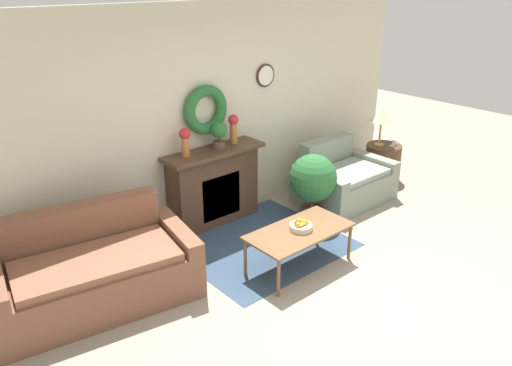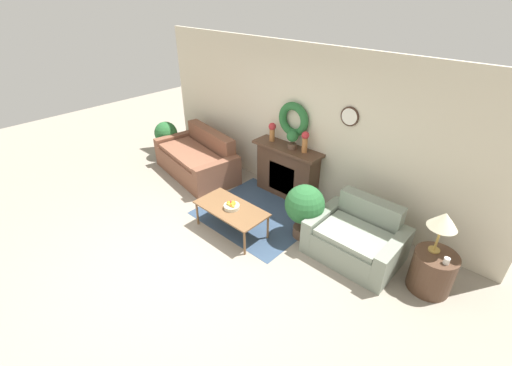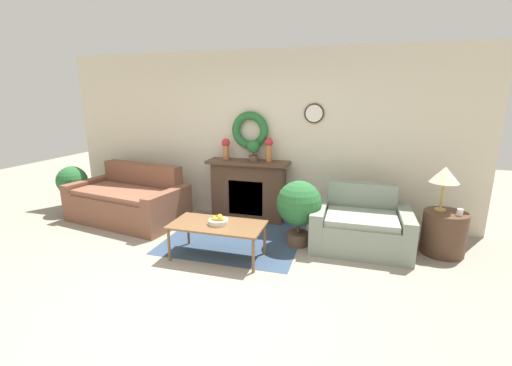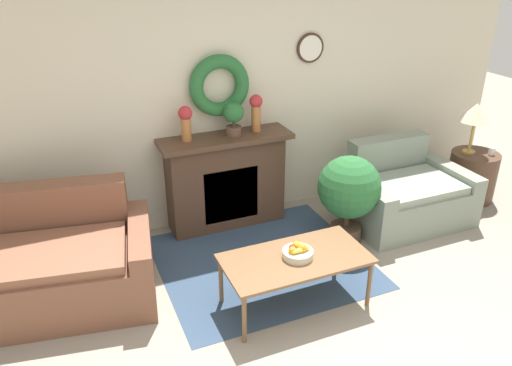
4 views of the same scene
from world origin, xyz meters
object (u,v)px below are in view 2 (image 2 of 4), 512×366
object	(u,v)px
fruit_bowl	(232,206)
side_table_by_loveseat	(432,271)
table_lamp	(444,221)
loveseat_right	(356,238)
mug	(447,261)
vase_on_mantel_left	(272,130)
potted_plant_on_mantel	(292,138)
couch_left	(198,159)
fireplace	(287,171)
vase_on_mantel_right	(305,140)
potted_plant_floor_by_couch	(166,135)
potted_plant_floor_by_loveseat	(305,206)
coffee_table	(231,210)

from	to	relation	value
fruit_bowl	side_table_by_loveseat	bearing A→B (deg)	18.59
table_lamp	loveseat_right	bearing A→B (deg)	-172.52
side_table_by_loveseat	mug	xyz separation A→B (m)	(0.12, -0.09, 0.32)
side_table_by_loveseat	vase_on_mantel_left	size ratio (longest dim) A/B	1.64
table_lamp	potted_plant_on_mantel	bearing A→B (deg)	169.73
couch_left	potted_plant_on_mantel	distance (m)	2.22
fireplace	side_table_by_loveseat	distance (m)	2.87
fruit_bowl	table_lamp	size ratio (longest dim) A/B	0.43
loveseat_right	mug	xyz separation A→B (m)	(1.15, -0.02, 0.31)
vase_on_mantel_right	potted_plant_floor_by_couch	size ratio (longest dim) A/B	0.45
table_lamp	potted_plant_on_mantel	xyz separation A→B (m)	(-2.65, 0.48, 0.16)
fruit_bowl	potted_plant_floor_by_couch	distance (m)	3.24
loveseat_right	mug	bearing A→B (deg)	-1.25
potted_plant_floor_by_couch	fruit_bowl	bearing A→B (deg)	-16.74
mug	potted_plant_on_mantel	world-z (taller)	potted_plant_on_mantel
side_table_by_loveseat	vase_on_mantel_right	bearing A→B (deg)	167.37
side_table_by_loveseat	potted_plant_floor_by_loveseat	bearing A→B (deg)	-172.29
couch_left	potted_plant_on_mantel	xyz separation A→B (m)	(1.96, 0.58, 0.86)
side_table_by_loveseat	potted_plant_on_mantel	world-z (taller)	potted_plant_on_mantel
fireplace	table_lamp	world-z (taller)	table_lamp
fruit_bowl	potted_plant_floor_by_couch	xyz separation A→B (m)	(-3.10, 0.93, 0.02)
vase_on_mantel_left	coffee_table	bearing A→B (deg)	-73.55
mug	potted_plant_floor_by_loveseat	bearing A→B (deg)	-175.44
fruit_bowl	potted_plant_on_mantel	bearing A→B (deg)	89.12
vase_on_mantel_left	potted_plant_on_mantel	size ratio (longest dim) A/B	1.03
loveseat_right	table_lamp	world-z (taller)	table_lamp
table_lamp	vase_on_mantel_left	xyz separation A→B (m)	(-3.13, 0.50, 0.16)
potted_plant_floor_by_couch	loveseat_right	bearing A→B (deg)	-1.01
vase_on_mantel_left	potted_plant_floor_by_loveseat	xyz separation A→B (m)	(1.35, -0.80, -0.63)
fireplace	coffee_table	size ratio (longest dim) A/B	1.14
fireplace	couch_left	bearing A→B (deg)	-162.32
vase_on_mantel_right	potted_plant_floor_by_couch	xyz separation A→B (m)	(-3.37, -0.54, -0.69)
loveseat_right	fruit_bowl	world-z (taller)	loveseat_right
table_lamp	vase_on_mantel_right	world-z (taller)	vase_on_mantel_right
coffee_table	potted_plant_floor_by_loveseat	bearing A→B (deg)	36.43
vase_on_mantel_left	table_lamp	bearing A→B (deg)	-9.10
mug	potted_plant_floor_by_couch	size ratio (longest dim) A/B	0.10
couch_left	potted_plant_floor_by_loveseat	distance (m)	2.85
fruit_bowl	potted_plant_on_mantel	world-z (taller)	potted_plant_on_mantel
vase_on_mantel_right	coffee_table	bearing A→B (deg)	-100.93
couch_left	fruit_bowl	distance (m)	2.13
potted_plant_on_mantel	potted_plant_floor_by_couch	bearing A→B (deg)	-170.51
coffee_table	mug	world-z (taller)	mug
coffee_table	potted_plant_floor_by_couch	distance (m)	3.23
fireplace	coffee_table	world-z (taller)	fireplace
side_table_by_loveseat	mug	size ratio (longest dim) A/B	6.57
potted_plant_on_mantel	coffee_table	bearing A→B (deg)	-91.50
fireplace	side_table_by_loveseat	size ratio (longest dim) A/B	2.37
potted_plant_on_mantel	fruit_bowl	bearing A→B (deg)	-90.88
fruit_bowl	table_lamp	distance (m)	2.90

